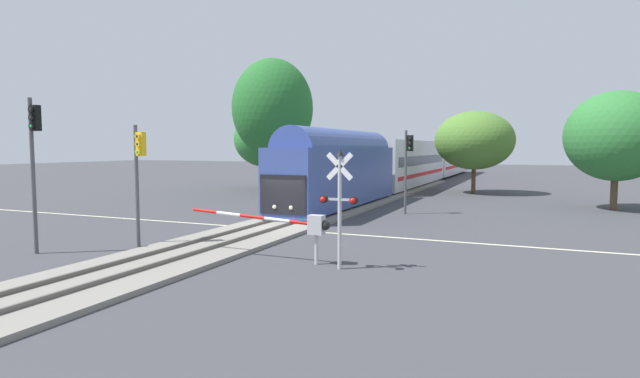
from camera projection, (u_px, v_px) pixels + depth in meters
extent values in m
plane|color=#3D3D42|center=(272.00, 229.00, 26.63)|extent=(220.00, 220.00, 0.00)
cube|color=beige|center=(272.00, 229.00, 26.63)|extent=(44.00, 0.20, 0.01)
cube|color=gray|center=(272.00, 227.00, 26.62)|extent=(4.40, 80.00, 0.18)
cube|color=#56514C|center=(260.00, 223.00, 26.89)|extent=(0.10, 80.00, 0.14)
cube|color=#56514C|center=(285.00, 225.00, 26.33)|extent=(0.10, 80.00, 0.14)
cube|color=#384C93|center=(339.00, 176.00, 35.26)|extent=(3.00, 16.82, 3.90)
cube|color=black|center=(283.00, 195.00, 27.59)|extent=(2.76, 0.08, 2.15)
cylinder|color=#384C93|center=(339.00, 149.00, 35.11)|extent=(2.76, 15.13, 2.76)
sphere|color=#F4F2CC|center=(275.00, 207.00, 27.83)|extent=(0.24, 0.24, 0.24)
sphere|color=#F4F2CC|center=(291.00, 208.00, 27.44)|extent=(0.24, 0.24, 0.24)
cube|color=silver|center=(410.00, 162.00, 54.57)|extent=(3.00, 23.60, 4.60)
cube|color=black|center=(424.00, 160.00, 53.95)|extent=(0.04, 21.24, 0.90)
cube|color=red|center=(424.00, 174.00, 54.07)|extent=(0.04, 21.71, 0.36)
cube|color=silver|center=(448.00, 158.00, 77.02)|extent=(3.00, 23.60, 4.60)
cube|color=black|center=(458.00, 156.00, 76.40)|extent=(0.04, 21.24, 0.90)
cube|color=red|center=(458.00, 166.00, 76.51)|extent=(0.04, 21.71, 0.36)
cylinder|color=#B7B7BC|center=(316.00, 249.00, 18.54)|extent=(0.14, 0.14, 1.10)
cube|color=#B7B7BC|center=(316.00, 225.00, 18.47)|extent=(0.56, 0.40, 0.70)
sphere|color=black|center=(325.00, 225.00, 18.33)|extent=(0.36, 0.36, 0.36)
cylinder|color=red|center=(303.00, 223.00, 18.68)|extent=(1.07, 0.12, 0.18)
cylinder|color=white|center=(277.00, 220.00, 19.09)|extent=(1.07, 0.12, 0.18)
cylinder|color=red|center=(252.00, 217.00, 19.50)|extent=(1.07, 0.12, 0.18)
cylinder|color=white|center=(229.00, 214.00, 19.92)|extent=(1.07, 0.12, 0.18)
cylinder|color=red|center=(206.00, 211.00, 20.33)|extent=(1.07, 0.12, 0.18)
sphere|color=red|center=(195.00, 210.00, 20.54)|extent=(0.14, 0.14, 0.14)
cylinder|color=#B2B2B7|center=(340.00, 213.00, 17.71)|extent=(0.14, 0.14, 3.94)
cube|color=white|center=(340.00, 166.00, 17.56)|extent=(0.98, 0.05, 0.98)
cube|color=white|center=(340.00, 166.00, 17.56)|extent=(0.98, 0.05, 0.98)
cube|color=#B2B2B7|center=(340.00, 200.00, 17.67)|extent=(1.10, 0.08, 0.08)
cylinder|color=black|center=(324.00, 199.00, 17.79)|extent=(0.26, 0.18, 0.26)
cylinder|color=black|center=(354.00, 200.00, 17.36)|extent=(0.26, 0.18, 0.26)
sphere|color=red|center=(323.00, 199.00, 17.70)|extent=(0.20, 0.20, 0.20)
sphere|color=red|center=(353.00, 201.00, 17.27)|extent=(0.20, 0.20, 0.20)
cone|color=black|center=(340.00, 153.00, 17.54)|extent=(0.28, 0.28, 0.22)
cylinder|color=#4C4C51|center=(406.00, 172.00, 32.34)|extent=(0.16, 0.16, 5.30)
cube|color=black|center=(410.00, 143.00, 32.08)|extent=(0.34, 0.26, 1.00)
sphere|color=#262626|center=(410.00, 138.00, 31.92)|extent=(0.20, 0.20, 0.20)
cylinder|color=black|center=(410.00, 138.00, 31.89)|extent=(0.24, 0.10, 0.24)
sphere|color=#262626|center=(410.00, 143.00, 31.94)|extent=(0.20, 0.20, 0.20)
cylinder|color=black|center=(410.00, 143.00, 31.92)|extent=(0.24, 0.10, 0.24)
sphere|color=green|center=(410.00, 148.00, 31.97)|extent=(0.20, 0.20, 0.20)
cylinder|color=black|center=(410.00, 148.00, 31.94)|extent=(0.24, 0.10, 0.24)
cylinder|color=#4C4C51|center=(137.00, 186.00, 21.67)|extent=(0.16, 0.16, 5.17)
cube|color=gold|center=(141.00, 144.00, 21.42)|extent=(0.34, 0.26, 1.00)
sphere|color=#262626|center=(138.00, 136.00, 21.26)|extent=(0.20, 0.20, 0.20)
cylinder|color=gold|center=(138.00, 136.00, 21.23)|extent=(0.24, 0.10, 0.24)
sphere|color=#262626|center=(138.00, 144.00, 21.28)|extent=(0.20, 0.20, 0.20)
cylinder|color=gold|center=(138.00, 144.00, 21.25)|extent=(0.24, 0.10, 0.24)
sphere|color=green|center=(139.00, 152.00, 21.31)|extent=(0.20, 0.20, 0.20)
cylinder|color=gold|center=(138.00, 152.00, 21.28)|extent=(0.24, 0.10, 0.24)
cylinder|color=#4C4C51|center=(33.00, 176.00, 20.21)|extent=(0.16, 0.16, 6.18)
cube|color=black|center=(36.00, 118.00, 19.92)|extent=(0.34, 0.26, 1.00)
sphere|color=#262626|center=(32.00, 109.00, 19.75)|extent=(0.20, 0.20, 0.20)
cylinder|color=black|center=(31.00, 109.00, 19.73)|extent=(0.24, 0.10, 0.24)
sphere|color=#262626|center=(32.00, 118.00, 19.78)|extent=(0.20, 0.20, 0.20)
cylinder|color=black|center=(31.00, 118.00, 19.75)|extent=(0.24, 0.10, 0.24)
sphere|color=green|center=(32.00, 126.00, 19.81)|extent=(0.20, 0.20, 0.20)
cylinder|color=black|center=(32.00, 126.00, 19.78)|extent=(0.24, 0.10, 0.24)
cylinder|color=#4C3828|center=(273.00, 170.00, 45.95)|extent=(0.50, 0.50, 4.45)
ellipsoid|color=#236628|center=(273.00, 108.00, 45.50)|extent=(7.21, 7.21, 8.73)
cylinder|color=brown|center=(474.00, 178.00, 47.01)|extent=(0.38, 0.38, 2.87)
ellipsoid|color=#4C7A2D|center=(474.00, 140.00, 46.73)|extent=(7.13, 7.13, 5.35)
cylinder|color=#4C3828|center=(266.00, 174.00, 53.07)|extent=(0.40, 0.40, 2.92)
ellipsoid|color=#2D7533|center=(266.00, 139.00, 52.78)|extent=(6.64, 6.64, 5.79)
cylinder|color=brown|center=(614.00, 190.00, 34.58)|extent=(0.45, 0.45, 2.72)
ellipsoid|color=#2D7533|center=(617.00, 136.00, 34.29)|extent=(6.60, 6.60, 6.04)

